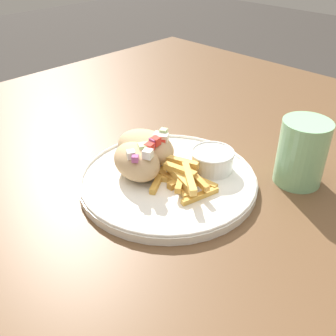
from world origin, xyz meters
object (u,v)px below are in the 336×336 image
pita_sandwich_near (137,161)px  fries_pile (183,178)px  pita_sandwich_far (146,147)px  water_glass (301,155)px  plate (168,180)px  sauce_ramekin (212,159)px

pita_sandwich_near → fries_pile: (0.07, 0.04, -0.02)m
pita_sandwich_near → pita_sandwich_far: (-0.03, 0.05, -0.00)m
pita_sandwich_far → water_glass: water_glass is taller
plate → sauce_ramekin: (0.03, 0.08, 0.03)m
fries_pile → sauce_ramekin: (0.00, 0.07, 0.01)m
pita_sandwich_near → fries_pile: pita_sandwich_near is taller
sauce_ramekin → water_glass: size_ratio=0.67×
fries_pile → plate: bearing=-172.5°
plate → water_glass: 0.23m
fries_pile → water_glass: bearing=53.4°
pita_sandwich_far → fries_pile: pita_sandwich_far is taller
plate → pita_sandwich_far: 0.08m
plate → fries_pile: fries_pile is taller
fries_pile → pita_sandwich_near: bearing=-152.2°
pita_sandwich_far → plate: bearing=-17.1°
fries_pile → sauce_ramekin: 0.07m
sauce_ramekin → water_glass: water_glass is taller
pita_sandwich_near → water_glass: 0.28m
water_glass → sauce_ramekin: bearing=-141.9°
pita_sandwich_far → water_glass: 0.27m
sauce_ramekin → pita_sandwich_far: bearing=-147.9°
pita_sandwich_near → plate: bearing=50.3°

